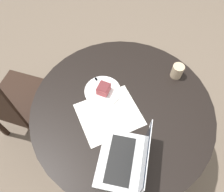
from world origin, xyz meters
TOP-DOWN VIEW (x-y plane):
  - ground_plane at (0.00, 0.00)m, footprint 12.00×12.00m
  - dining_table at (0.00, 0.00)m, footprint 1.11×1.11m
  - chair at (-0.80, 0.17)m, footprint 0.53×0.53m
  - paper_document at (-0.08, -0.05)m, footprint 0.44×0.42m
  - plate at (-0.12, 0.11)m, footprint 0.23×0.23m
  - cake_slice at (-0.11, 0.11)m, footprint 0.09×0.10m
  - fork at (-0.14, 0.15)m, footprint 0.09×0.16m
  - coffee_glass at (0.36, 0.24)m, footprint 0.07×0.07m
  - laptop at (0.01, -0.33)m, footprint 0.29×0.36m

SIDE VIEW (x-z plane):
  - ground_plane at x=0.00m, z-range 0.00..0.00m
  - chair at x=-0.80m, z-range 0.01..0.95m
  - dining_table at x=0.00m, z-range 0.21..0.92m
  - paper_document at x=-0.08m, z-range 0.72..0.72m
  - plate at x=-0.12m, z-range 0.72..0.73m
  - fork at x=-0.14m, z-range 0.73..0.73m
  - laptop at x=0.01m, z-range 0.64..0.87m
  - cake_slice at x=-0.11m, z-range 0.73..0.79m
  - coffee_glass at x=0.36m, z-range 0.72..0.81m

